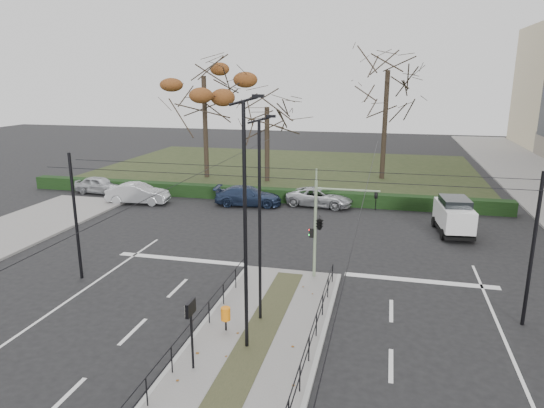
{
  "coord_description": "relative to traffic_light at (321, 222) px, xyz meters",
  "views": [
    {
      "loc": [
        4.2,
        -16.66,
        9.17
      ],
      "look_at": [
        -1.82,
        8.25,
        2.53
      ],
      "focal_mm": 32.0,
      "sensor_mm": 36.0,
      "label": 1
    }
  ],
  "objects": [
    {
      "name": "parked_car_fourth",
      "position": [
        -1.93,
        13.5,
        -2.14
      ],
      "size": [
        5.11,
        2.8,
        1.36
      ],
      "primitive_type": "imported",
      "rotation": [
        0.0,
        0.0,
        1.45
      ],
      "color": "#A9ACB1",
      "rests_on": "ground"
    },
    {
      "name": "rust_tree",
      "position": [
        -13.88,
        21.46,
        6.58
      ],
      "size": [
        8.74,
        8.74,
        12.25
      ],
      "color": "black",
      "rests_on": "park"
    },
    {
      "name": "streetlamp_median_near",
      "position": [
        -1.58,
        -6.7,
        1.68
      ],
      "size": [
        0.72,
        0.15,
        8.57
      ],
      "color": "black",
      "rests_on": "median_island"
    },
    {
      "name": "catenary",
      "position": [
        -1.4,
        -2.88,
        0.6
      ],
      "size": [
        20.0,
        34.0,
        6.0
      ],
      "color": "black",
      "rests_on": "ground"
    },
    {
      "name": "median_railing",
      "position": [
        -1.4,
        -7.1,
        -1.84
      ],
      "size": [
        4.14,
        13.24,
        0.92
      ],
      "color": "black",
      "rests_on": "median_island"
    },
    {
      "name": "traffic_light",
      "position": [
        0.0,
        0.0,
        0.0
      ],
      "size": [
        3.13,
        1.78,
        4.6
      ],
      "color": "gray",
      "rests_on": "median_island"
    },
    {
      "name": "hedge",
      "position": [
        -7.4,
        14.1,
        -2.32
      ],
      "size": [
        38.0,
        1.0,
        1.0
      ],
      "primitive_type": "cube",
      "color": "black",
      "rests_on": "ground"
    },
    {
      "name": "info_panel",
      "position": [
        -2.91,
        -8.37,
        -0.84
      ],
      "size": [
        0.13,
        0.61,
        2.35
      ],
      "color": "black",
      "rests_on": "median_island"
    },
    {
      "name": "parked_car_first",
      "position": [
        -20.1,
        13.29,
        -2.11
      ],
      "size": [
        4.27,
        2.01,
        1.41
      ],
      "primitive_type": "imported",
      "rotation": [
        0.0,
        0.0,
        1.49
      ],
      "color": "#A9ACB1",
      "rests_on": "ground"
    },
    {
      "name": "ground",
      "position": [
        -1.4,
        -4.5,
        -2.82
      ],
      "size": [
        140.0,
        140.0,
        0.0
      ],
      "primitive_type": "plane",
      "color": "black",
      "rests_on": "ground"
    },
    {
      "name": "bare_tree_near",
      "position": [
        -7.85,
        21.03,
        3.44
      ],
      "size": [
        6.89,
        6.89,
        8.83
      ],
      "color": "black",
      "rests_on": "park"
    },
    {
      "name": "bare_tree_center",
      "position": [
        2.34,
        24.6,
        6.37
      ],
      "size": [
        6.63,
        6.63,
        13.03
      ],
      "color": "black",
      "rests_on": "park"
    },
    {
      "name": "parked_car_third",
      "position": [
        -7.15,
        12.45,
        -2.1
      ],
      "size": [
        5.13,
        2.54,
        1.43
      ],
      "primitive_type": "imported",
      "rotation": [
        0.0,
        0.0,
        1.68
      ],
      "color": "#1F2C49",
      "rests_on": "ground"
    },
    {
      "name": "median_island",
      "position": [
        -1.4,
        -7.0,
        -2.75
      ],
      "size": [
        4.4,
        15.0,
        0.14
      ],
      "primitive_type": "cube",
      "color": "slate",
      "rests_on": "ground"
    },
    {
      "name": "park",
      "position": [
        -7.4,
        27.5,
        -2.77
      ],
      "size": [
        38.0,
        26.0,
        0.1
      ],
      "primitive_type": "cube",
      "color": "#232D16",
      "rests_on": "ground"
    },
    {
      "name": "streetlamp_median_far",
      "position": [
        -1.64,
        -4.64,
        1.29
      ],
      "size": [
        0.65,
        0.13,
        7.81
      ],
      "color": "black",
      "rests_on": "median_island"
    },
    {
      "name": "litter_bin",
      "position": [
        -2.66,
        -5.82,
        -2.03
      ],
      "size": [
        0.35,
        0.35,
        0.91
      ],
      "color": "black",
      "rests_on": "median_island"
    },
    {
      "name": "parked_car_second",
      "position": [
        -15.4,
        11.04,
        -2.05
      ],
      "size": [
        4.81,
        2.15,
        1.53
      ],
      "primitive_type": "imported",
      "rotation": [
        0.0,
        0.0,
        1.69
      ],
      "color": "#A9ACB1",
      "rests_on": "ground"
    },
    {
      "name": "white_van",
      "position": [
        6.88,
        8.82,
        -1.65
      ],
      "size": [
        2.24,
        4.25,
        2.24
      ],
      "color": "silver",
      "rests_on": "ground"
    }
  ]
}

